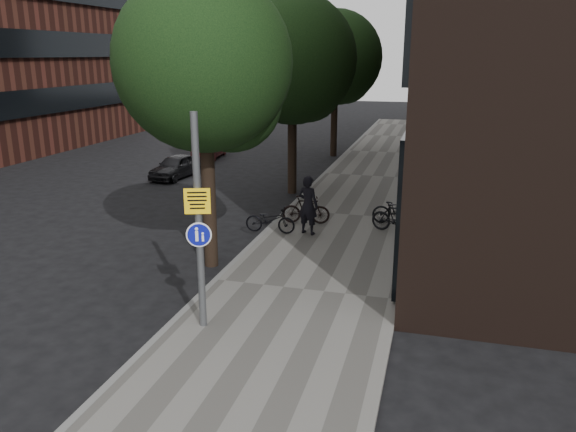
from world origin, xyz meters
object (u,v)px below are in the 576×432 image
(signpost, at_px, (199,223))
(parked_bike_facade_near, at_px, (399,211))
(parked_car_near, at_px, (176,166))
(pedestrian, at_px, (308,205))

(signpost, relative_size, parked_bike_facade_near, 2.52)
(signpost, distance_m, parked_car_near, 15.32)
(pedestrian, bearing_deg, signpost, 101.36)
(parked_bike_facade_near, bearing_deg, pedestrian, 120.98)
(parked_car_near, bearing_deg, signpost, -55.39)
(signpost, xyz_separation_m, pedestrian, (0.66, 6.54, -1.29))
(parked_bike_facade_near, relative_size, parked_car_near, 0.55)
(signpost, bearing_deg, parked_car_near, 99.53)
(signpost, distance_m, pedestrian, 6.70)
(pedestrian, relative_size, parked_car_near, 0.59)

